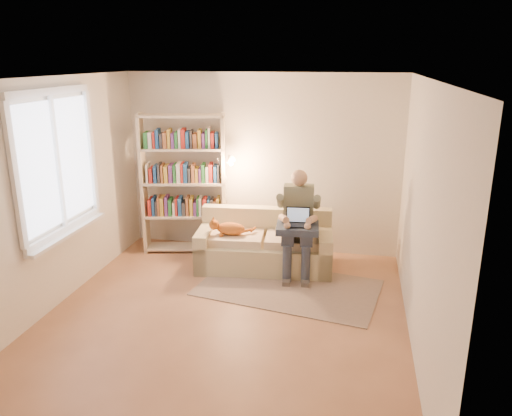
% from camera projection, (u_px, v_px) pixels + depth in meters
% --- Properties ---
extents(floor, '(4.50, 4.50, 0.00)m').
position_uv_depth(floor, '(223.00, 319.00, 5.55)').
color(floor, '#956344').
rests_on(floor, ground).
extents(ceiling, '(4.00, 4.50, 0.02)m').
position_uv_depth(ceiling, '(218.00, 78.00, 4.79)').
color(ceiling, white).
rests_on(ceiling, wall_back).
extents(wall_left, '(0.02, 4.50, 2.60)m').
position_uv_depth(wall_left, '(48.00, 197.00, 5.56)').
color(wall_left, silver).
rests_on(wall_left, floor).
extents(wall_right, '(0.02, 4.50, 2.60)m').
position_uv_depth(wall_right, '(422.00, 220.00, 4.79)').
color(wall_right, silver).
rests_on(wall_right, floor).
extents(wall_back, '(4.00, 0.02, 2.60)m').
position_uv_depth(wall_back, '(262.00, 164.00, 7.28)').
color(wall_back, silver).
rests_on(wall_back, floor).
extents(wall_front, '(4.00, 0.02, 2.60)m').
position_uv_depth(wall_front, '(123.00, 311.00, 3.06)').
color(wall_front, silver).
rests_on(wall_front, floor).
extents(window, '(0.12, 1.52, 1.69)m').
position_uv_depth(window, '(62.00, 187.00, 5.71)').
color(window, white).
rests_on(window, wall_left).
extents(sofa, '(1.89, 0.98, 0.77)m').
position_uv_depth(sofa, '(265.00, 247.00, 6.87)').
color(sofa, '#C8BB8D').
rests_on(sofa, floor).
extents(person, '(0.45, 0.67, 1.39)m').
position_uv_depth(person, '(298.00, 218.00, 6.55)').
color(person, slate).
rests_on(person, sofa).
extents(cat, '(0.58, 0.24, 0.21)m').
position_uv_depth(cat, '(232.00, 228.00, 6.72)').
color(cat, orange).
rests_on(cat, sofa).
extents(blanket, '(0.58, 0.49, 0.09)m').
position_uv_depth(blanket, '(297.00, 228.00, 6.44)').
color(blanket, '#263244').
rests_on(blanket, person).
extents(laptop, '(0.33, 0.29, 0.27)m').
position_uv_depth(laptop, '(297.00, 220.00, 6.42)').
color(laptop, black).
rests_on(laptop, blanket).
extents(bookshelf, '(1.40, 0.56, 2.04)m').
position_uv_depth(bookshelf, '(184.00, 177.00, 7.21)').
color(bookshelf, beige).
rests_on(bookshelf, floor).
extents(rug, '(2.39, 1.66, 0.01)m').
position_uv_depth(rug, '(288.00, 288.00, 6.30)').
color(rug, gray).
rests_on(rug, floor).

